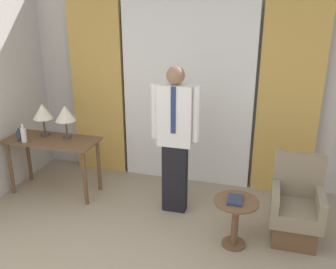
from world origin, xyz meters
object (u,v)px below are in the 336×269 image
Objects in this scene: bottle_near_edge at (24,135)px; bottle_by_lamp at (19,135)px; table_lamp_left at (43,112)px; armchair at (296,210)px; book at (235,200)px; side_table at (235,215)px; desk at (53,148)px; table_lamp_right at (65,114)px; person at (175,135)px.

bottle_by_lamp is at bearing 161.43° from bottle_near_edge.
armchair is at bearing -5.69° from table_lamp_left.
table_lamp_left is 0.38m from bottle_near_edge.
book is (2.60, -0.65, -0.53)m from table_lamp_left.
table_lamp_left is at bearing 166.28° from side_table.
table_lamp_left reaches higher than desk.
book is (2.44, -0.55, -0.09)m from desk.
side_table is (-0.61, -0.32, 0.03)m from armchair.
book is (2.72, -0.36, -0.31)m from bottle_near_edge.
table_lamp_right is 1.50m from person.
desk is at bearing -33.01° from table_lamp_left.
desk is 0.49m from table_lamp_left.
bottle_by_lamp is at bearing 171.98° from book.
bottle_near_edge is at bearing 172.36° from book.
table_lamp_right is at bearing 173.67° from armchair.
table_lamp_left is 0.47× the size of armchair.
table_lamp_right is at bearing 0.00° from table_lamp_left.
armchair is at bearing -6.33° from table_lamp_right.
person is 1.04m from book.
book is (2.81, -0.40, -0.28)m from bottle_by_lamp.
bottle_by_lamp is at bearing -175.95° from person.
bottle_near_edge is 0.13× the size of person.
table_lamp_left is at bearing 146.99° from desk.
desk is 2.25× the size of side_table.
person is at bearing 146.47° from side_table.
table_lamp_left reaches higher than bottle_near_edge.
bottle_near_edge is (-0.28, -0.18, 0.22)m from desk.
side_table is at bearing -12.23° from desk.
book reaches higher than side_table.
table_lamp_right reaches higher than bottle_by_lamp.
table_lamp_left is at bearing 51.48° from bottle_by_lamp.
person is 1.94× the size of armchair.
bottle_near_edge is 1.13× the size of book.
desk reaches higher than side_table.
person is (1.66, -0.01, 0.35)m from desk.
book is at bearing -133.28° from side_table.
bottle_by_lamp is 3.47m from armchair.
person is at bearing 145.27° from book.
table_lamp_right is 2.58× the size of bottle_by_lamp.
person is 8.44× the size of book.
desk is 2.79× the size of table_lamp_right.
table_lamp_right is 0.24× the size of person.
table_lamp_right is at bearing 25.68° from bottle_by_lamp.
table_lamp_left and table_lamp_right have the same top height.
bottle_by_lamp is at bearing 178.95° from armchair.
table_lamp_left is 1.00× the size of table_lamp_right.
bottle_near_edge reaches higher than book.
table_lamp_left reaches higher than bottle_by_lamp.
person is at bearing 5.15° from bottle_near_edge.
person reaches higher than side_table.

